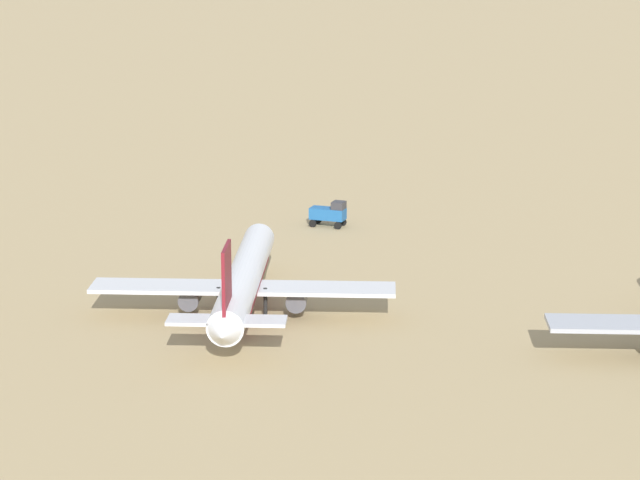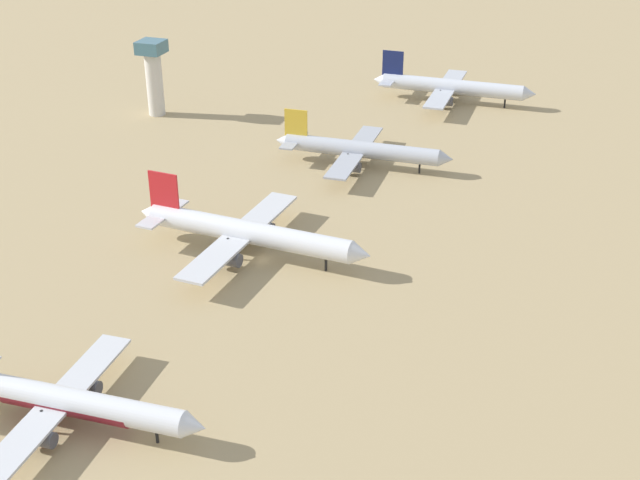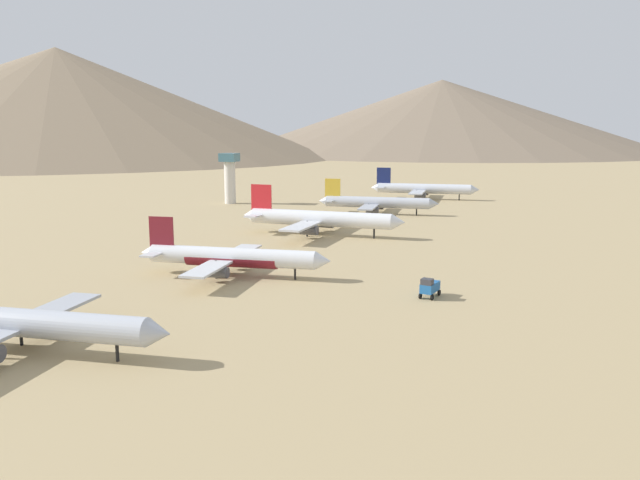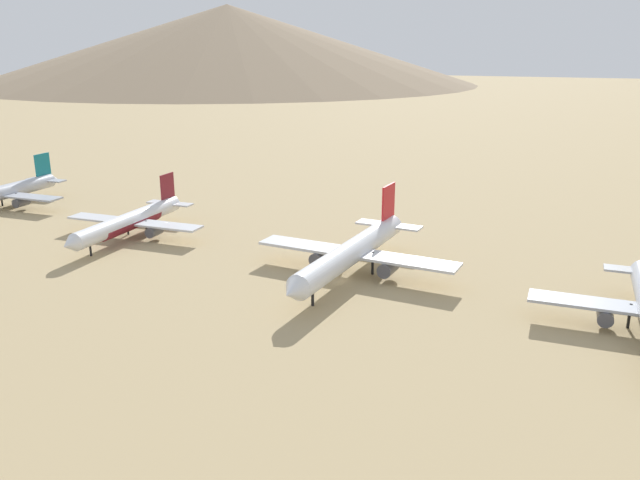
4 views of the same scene
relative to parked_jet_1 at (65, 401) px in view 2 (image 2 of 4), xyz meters
name	(u,v)px [view 2 (image 2 of 4)]	position (x,y,z in m)	size (l,w,h in m)	color
ground_plane	(263,260)	(8.33, 56.20, -4.18)	(1800.00, 1800.00, 0.00)	tan
parked_jet_1	(65,401)	(0.00, 0.00, 0.00)	(43.52, 35.30, 12.56)	silver
parked_jet_2	(246,232)	(4.50, 57.27, 0.83)	(51.57, 41.95, 14.87)	silver
parked_jet_3	(359,150)	(12.97, 109.71, 0.28)	(45.81, 37.13, 13.23)	#B2B7C1
parked_jet_4	(450,87)	(24.84, 167.88, 0.66)	(49.71, 40.25, 14.38)	silver
control_tower	(154,73)	(-54.53, 129.39, 8.27)	(7.20, 7.20, 21.78)	beige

